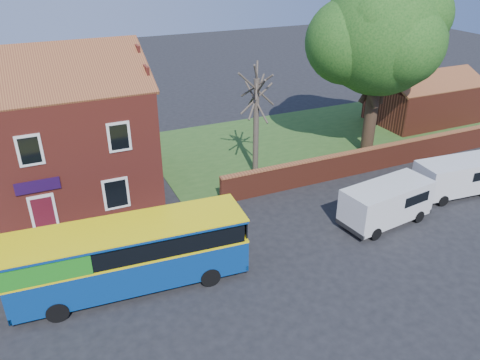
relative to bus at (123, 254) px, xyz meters
name	(u,v)px	position (x,y,z in m)	size (l,w,h in m)	color
ground	(240,289)	(4.27, -2.07, -1.65)	(120.00, 120.00, 0.00)	black
pavement	(51,254)	(-2.73, 3.68, -1.59)	(18.00, 3.50, 0.12)	gray
kerb	(55,275)	(-2.73, 1.93, -1.58)	(18.00, 0.15, 0.14)	slate
grass_strip	(327,137)	(17.27, 10.93, -1.63)	(26.00, 12.00, 0.04)	#426B28
shop_building	(30,144)	(-2.75, 9.42, 1.76)	(12.30, 8.13, 10.50)	maroon
boundary_wall	(381,157)	(17.27, 4.93, -0.84)	(22.00, 0.38, 1.60)	maroon
outbuilding	(423,101)	(26.27, 10.93, -0.04)	(8.20, 5.06, 4.17)	maroon
bus	(123,254)	(0.00, 0.00, 0.00)	(9.65, 3.08, 2.90)	navy
van_near	(387,202)	(13.23, -0.35, -0.46)	(5.06, 2.53, 2.13)	silver
van_far	(457,176)	(18.90, 0.44, -0.49)	(4.88, 2.31, 2.08)	silver
large_tree	(380,37)	(18.27, 7.69, 6.02)	(9.60, 7.60, 11.71)	black
bare_tree	(256,122)	(9.70, 7.61, 1.72)	(2.46, 2.93, 6.57)	#4C4238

